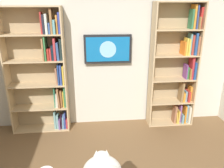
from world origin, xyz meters
name	(u,v)px	position (x,y,z in m)	size (l,w,h in m)	color
wall_back	(106,50)	(0.00, -2.23, 1.35)	(4.52, 0.06, 2.70)	beige
bookshelf_left	(178,69)	(-1.24, -2.06, 1.02)	(0.79, 0.28, 2.13)	tan
bookshelf_right	(44,72)	(1.02, -2.06, 1.04)	(0.94, 0.28, 2.06)	tan
wall_mounted_tv	(108,49)	(-0.03, -2.15, 1.38)	(0.78, 0.07, 0.47)	black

